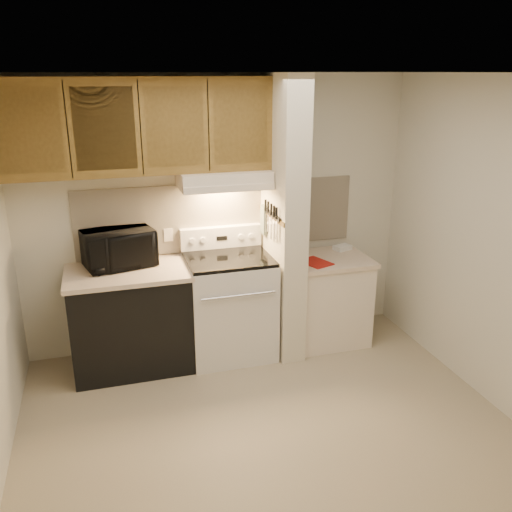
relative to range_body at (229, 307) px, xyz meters
name	(u,v)px	position (x,y,z in m)	size (l,w,h in m)	color
floor	(267,424)	(0.00, -1.16, -0.46)	(3.60, 3.60, 0.00)	tan
ceiling	(270,73)	(0.00, -1.16, 2.04)	(3.60, 3.60, 0.00)	white
wall_back	(219,215)	(0.00, 0.34, 0.79)	(3.60, 0.02, 2.50)	beige
wall_right	(492,245)	(1.80, -1.16, 0.79)	(0.02, 3.00, 2.50)	beige
backsplash	(219,216)	(0.00, 0.33, 0.78)	(2.60, 0.02, 0.63)	#FDEACA
range_body	(229,307)	(0.00, 0.00, 0.00)	(0.76, 0.65, 0.92)	silver
oven_window	(238,318)	(0.00, -0.32, 0.04)	(0.50, 0.01, 0.30)	black
oven_handle	(239,296)	(0.00, -0.35, 0.26)	(0.02, 0.02, 0.65)	silver
cooktop	(228,258)	(0.00, 0.00, 0.48)	(0.74, 0.64, 0.03)	black
range_backguard	(221,237)	(0.00, 0.28, 0.59)	(0.76, 0.08, 0.20)	silver
range_display	(222,238)	(0.00, 0.24, 0.59)	(0.10, 0.01, 0.04)	black
range_knob_left_outer	(192,241)	(-0.28, 0.24, 0.59)	(0.05, 0.05, 0.02)	silver
range_knob_left_inner	(203,240)	(-0.18, 0.24, 0.59)	(0.05, 0.05, 0.02)	silver
range_knob_right_inner	(241,237)	(0.18, 0.24, 0.59)	(0.05, 0.05, 0.02)	silver
range_knob_right_outer	(251,236)	(0.28, 0.24, 0.59)	(0.05, 0.05, 0.02)	silver
dishwasher_front	(131,321)	(-0.88, 0.01, -0.03)	(1.00, 0.63, 0.87)	black
left_countertop	(127,273)	(-0.88, 0.01, 0.43)	(1.04, 0.67, 0.04)	beige
spoon_rest	(121,262)	(-0.92, 0.21, 0.46)	(0.23, 0.07, 0.02)	black
teal_jar	(131,256)	(-0.83, 0.23, 0.50)	(0.10, 0.10, 0.11)	#216A68
outlet	(168,235)	(-0.48, 0.32, 0.64)	(0.08, 0.01, 0.12)	#F1E1CB
microwave	(119,248)	(-0.93, 0.15, 0.61)	(0.57, 0.39, 0.32)	black
partition_pillar	(283,220)	(0.51, -0.01, 0.79)	(0.22, 0.70, 2.50)	beige
pillar_trim	(271,215)	(0.39, -0.01, 0.84)	(0.01, 0.70, 0.04)	brown
knife_strip	(272,215)	(0.39, -0.06, 0.86)	(0.02, 0.42, 0.04)	black
knife_blade_a	(277,230)	(0.38, -0.21, 0.76)	(0.01, 0.04, 0.16)	silver
knife_handle_a	(276,213)	(0.38, -0.20, 0.91)	(0.02, 0.02, 0.10)	black
knife_blade_b	(274,230)	(0.38, -0.14, 0.75)	(0.01, 0.04, 0.18)	silver
knife_handle_b	(274,211)	(0.38, -0.14, 0.91)	(0.02, 0.02, 0.10)	black
knife_blade_c	(271,228)	(0.38, -0.07, 0.74)	(0.01, 0.04, 0.20)	silver
knife_handle_c	(271,209)	(0.38, -0.06, 0.91)	(0.02, 0.02, 0.10)	black
knife_blade_d	(268,223)	(0.38, 0.02, 0.76)	(0.01, 0.04, 0.16)	silver
knife_handle_d	(268,207)	(0.38, 0.03, 0.91)	(0.02, 0.02, 0.10)	black
knife_blade_e	(265,222)	(0.38, 0.11, 0.75)	(0.01, 0.04, 0.18)	silver
knife_handle_e	(266,205)	(0.38, 0.11, 0.91)	(0.02, 0.02, 0.10)	black
oven_mitt	(264,220)	(0.38, 0.17, 0.76)	(0.03, 0.11, 0.26)	slate
right_cab_base	(327,301)	(0.97, -0.01, -0.06)	(0.70, 0.60, 0.81)	#F1E1CB
right_countertop	(329,259)	(0.97, -0.01, 0.37)	(0.74, 0.64, 0.04)	beige
red_folder	(315,262)	(0.79, -0.11, 0.39)	(0.21, 0.29, 0.01)	#AA1811
white_box	(342,248)	(1.19, 0.17, 0.41)	(0.17, 0.11, 0.04)	white
range_hood	(224,179)	(0.00, 0.12, 1.17)	(0.78, 0.44, 0.15)	#F1E1CB
hood_lip	(230,189)	(0.00, -0.08, 1.12)	(0.78, 0.04, 0.06)	#F1E1CB
upper_cabinets	(139,126)	(-0.69, 0.17, 1.62)	(2.18, 0.33, 0.77)	brown
cab_door_a	(29,131)	(-1.51, 0.01, 1.62)	(0.46, 0.01, 0.63)	brown
cab_gap_a	(67,130)	(-1.23, 0.01, 1.62)	(0.01, 0.01, 0.73)	black
cab_door_b	(105,129)	(-0.96, 0.01, 1.62)	(0.46, 0.01, 0.63)	brown
cab_gap_b	(140,128)	(-0.69, 0.01, 1.62)	(0.01, 0.01, 0.73)	black
cab_door_c	(175,127)	(-0.42, 0.01, 1.62)	(0.46, 0.01, 0.63)	brown
cab_gap_c	(208,126)	(-0.14, 0.01, 1.62)	(0.01, 0.01, 0.73)	black
cab_door_d	(241,125)	(0.13, 0.01, 1.62)	(0.46, 0.01, 0.63)	brown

